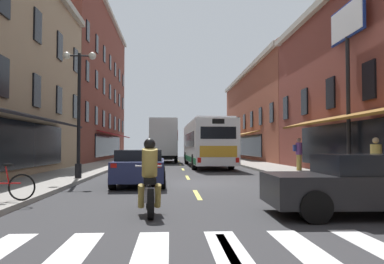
{
  "coord_description": "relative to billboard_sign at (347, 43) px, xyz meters",
  "views": [
    {
      "loc": [
        -0.84,
        -15.3,
        1.48
      ],
      "look_at": [
        0.59,
        9.52,
        2.41
      ],
      "focal_mm": 35.99,
      "sensor_mm": 36.0,
      "label": 1
    }
  ],
  "objects": [
    {
      "name": "ground_plane",
      "position": [
        -7.05,
        -1.23,
        -6.14
      ],
      "size": [
        34.8,
        80.0,
        0.1
      ],
      "primitive_type": "cube",
      "color": "#333335"
    },
    {
      "name": "lane_centre_dashes",
      "position": [
        -7.05,
        -1.48,
        -6.09
      ],
      "size": [
        0.14,
        73.9,
        0.01
      ],
      "color": "#DBCC4C",
      "rests_on": "ground"
    },
    {
      "name": "crosswalk_near",
      "position": [
        -7.05,
        -11.23,
        -6.09
      ],
      "size": [
        7.1,
        2.8,
        0.01
      ],
      "color": "silver",
      "rests_on": "ground"
    },
    {
      "name": "sidewalk_left",
      "position": [
        -12.95,
        -1.23,
        -6.02
      ],
      "size": [
        3.0,
        80.0,
        0.14
      ],
      "primitive_type": "cube",
      "color": "gray",
      "rests_on": "ground"
    },
    {
      "name": "sidewalk_right",
      "position": [
        -1.15,
        -1.23,
        -6.02
      ],
      "size": [
        3.0,
        80.0,
        0.14
      ],
      "primitive_type": "cube",
      "color": "gray",
      "rests_on": "ground"
    },
    {
      "name": "billboard_sign",
      "position": [
        0.0,
        0.0,
        0.0
      ],
      "size": [
        0.4,
        3.15,
        7.7
      ],
      "color": "black",
      "rests_on": "sidewalk_right"
    },
    {
      "name": "transit_bus",
      "position": [
        -5.25,
        11.52,
        -4.37
      ],
      "size": [
        2.82,
        12.51,
        3.28
      ],
      "color": "white",
      "rests_on": "ground"
    },
    {
      "name": "box_truck",
      "position": [
        -8.44,
        19.24,
        -4.07
      ],
      "size": [
        2.5,
        7.83,
        3.89
      ],
      "color": "white",
      "rests_on": "ground"
    },
    {
      "name": "sedan_near",
      "position": [
        -3.53,
        -8.44,
        -5.41
      ],
      "size": [
        4.47,
        2.07,
        1.31
      ],
      "color": "black",
      "rests_on": "ground"
    },
    {
      "name": "sedan_mid",
      "position": [
        -9.04,
        -1.59,
        -5.39
      ],
      "size": [
        2.01,
        4.58,
        1.35
      ],
      "color": "navy",
      "rests_on": "ground"
    },
    {
      "name": "sedan_far",
      "position": [
        -8.61,
        28.69,
        -5.36
      ],
      "size": [
        2.0,
        4.35,
        1.44
      ],
      "color": "#515154",
      "rests_on": "ground"
    },
    {
      "name": "motorcycle_rider",
      "position": [
        -8.34,
        -7.96,
        -5.38
      ],
      "size": [
        0.63,
        2.07,
        1.66
      ],
      "color": "black",
      "rests_on": "ground"
    },
    {
      "name": "bicycle_near",
      "position": [
        -12.08,
        -6.75,
        -5.59
      ],
      "size": [
        1.71,
        0.48,
        0.91
      ],
      "color": "black",
      "rests_on": "sidewalk_left"
    },
    {
      "name": "pedestrian_near",
      "position": [
        -0.71,
        4.57,
        -4.99
      ],
      "size": [
        0.51,
        0.36,
        1.81
      ],
      "rotation": [
        0.0,
        0.0,
        4.59
      ],
      "color": "#B29947",
      "rests_on": "sidewalk_right"
    },
    {
      "name": "pedestrian_mid",
      "position": [
        -0.85,
        -3.77,
        -5.11
      ],
      "size": [
        0.36,
        0.36,
        1.65
      ],
      "rotation": [
        0.0,
        0.0,
        5.66
      ],
      "color": "navy",
      "rests_on": "sidewalk_right"
    },
    {
      "name": "street_lamp_twin",
      "position": [
        -11.8,
        0.17,
        -2.96
      ],
      "size": [
        1.42,
        0.32,
        5.41
      ],
      "color": "black",
      "rests_on": "sidewalk_left"
    }
  ]
}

